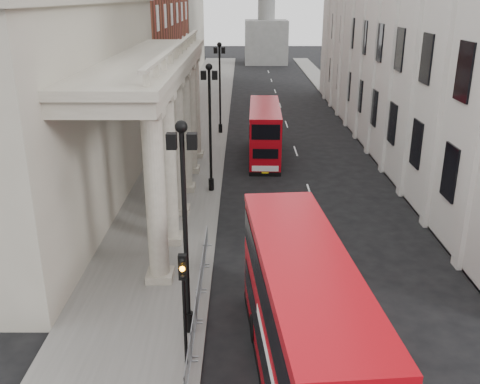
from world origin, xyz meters
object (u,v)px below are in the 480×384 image
at_px(lamp_post_south, 185,217).
at_px(bus_near, 303,321).
at_px(traffic_light, 184,290).
at_px(pedestrian_b, 160,174).
at_px(lamp_post_north, 220,82).
at_px(pedestrian_a, 163,206).
at_px(pedestrian_c, 185,163).
at_px(lamp_post_mid, 210,120).
at_px(bus_far, 265,131).

xyz_separation_m(lamp_post_south, bus_near, (4.02, -2.98, -2.37)).
distance_m(traffic_light, pedestrian_b, 19.11).
bearing_deg(lamp_post_north, lamp_post_south, -90.00).
relative_size(pedestrian_a, pedestrian_b, 1.03).
xyz_separation_m(lamp_post_south, lamp_post_north, (0.00, 32.00, 0.00)).
bearing_deg(pedestrian_c, traffic_light, -52.29).
distance_m(traffic_light, pedestrian_c, 21.81).
xyz_separation_m(lamp_post_south, traffic_light, (0.10, -2.02, -1.80)).
relative_size(lamp_post_mid, traffic_light, 1.93).
height_order(lamp_post_south, traffic_light, lamp_post_south).
bearing_deg(bus_far, bus_near, -88.19).
bearing_deg(bus_near, traffic_light, 161.15).
bearing_deg(lamp_post_mid, pedestrian_c, 120.42).
bearing_deg(pedestrian_a, lamp_post_mid, 65.33).
relative_size(lamp_post_south, pedestrian_c, 5.19).
relative_size(traffic_light, pedestrian_a, 2.26).
height_order(traffic_light, pedestrian_b, traffic_light).
distance_m(lamp_post_north, pedestrian_c, 13.22).
bearing_deg(pedestrian_c, lamp_post_mid, -27.68).
height_order(bus_far, pedestrian_c, bus_far).
bearing_deg(pedestrian_c, pedestrian_b, -83.55).
relative_size(lamp_post_south, lamp_post_north, 1.00).
bearing_deg(traffic_light, bus_far, 81.79).
height_order(pedestrian_b, pedestrian_c, pedestrian_b).
xyz_separation_m(traffic_light, pedestrian_a, (-2.57, 12.68, -2.04)).
relative_size(pedestrian_b, pedestrian_c, 1.15).
bearing_deg(traffic_light, bus_near, -13.72).
xyz_separation_m(traffic_light, bus_far, (3.76, 26.07, -0.91)).
distance_m(lamp_post_north, bus_near, 35.28).
bearing_deg(pedestrian_c, lamp_post_south, -51.98).
relative_size(traffic_light, bus_near, 0.37).
distance_m(pedestrian_a, pedestrian_b, 6.06).
xyz_separation_m(lamp_post_north, bus_far, (3.86, -7.95, -2.72)).
bearing_deg(lamp_post_mid, lamp_post_north, 90.00).
height_order(lamp_post_mid, pedestrian_b, lamp_post_mid).
bearing_deg(bus_near, pedestrian_c, 100.04).
height_order(lamp_post_south, pedestrian_b, lamp_post_south).
distance_m(lamp_post_north, pedestrian_b, 16.22).
height_order(bus_far, pedestrian_b, bus_far).
xyz_separation_m(bus_far, pedestrian_a, (-6.33, -13.38, -1.13)).
bearing_deg(bus_far, pedestrian_c, -141.58).
xyz_separation_m(pedestrian_a, pedestrian_b, (-1.01, 5.98, -0.03)).
xyz_separation_m(bus_near, pedestrian_b, (-7.51, 19.62, -1.50)).
height_order(bus_far, pedestrian_a, bus_far).
relative_size(bus_far, pedestrian_b, 5.31).
xyz_separation_m(traffic_light, bus_near, (3.92, -0.96, -0.56)).
bearing_deg(bus_far, pedestrian_b, -133.30).
relative_size(traffic_light, bus_far, 0.44).
height_order(lamp_post_south, pedestrian_a, lamp_post_south).
xyz_separation_m(lamp_post_mid, pedestrian_a, (-2.47, -5.34, -3.84)).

